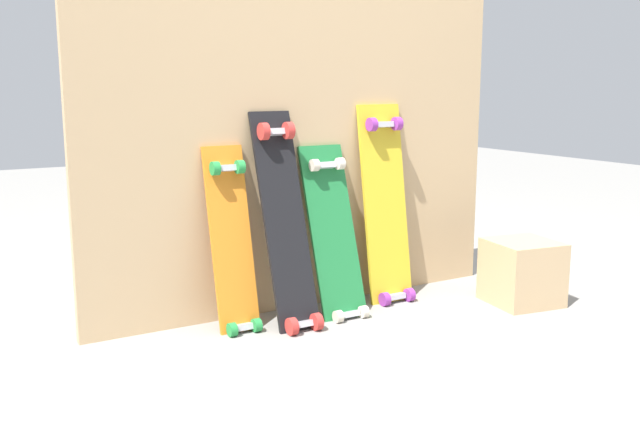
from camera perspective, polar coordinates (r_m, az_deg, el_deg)
ground_plane at (r=3.09m, az=-0.66°, el=-7.58°), size 12.00×12.00×0.00m
plywood_wall_panel at (r=3.01m, az=-1.36°, el=7.84°), size 1.92×0.04×1.64m
skateboard_orange at (r=2.80m, az=-7.01°, el=-2.72°), size 0.17×0.22×0.79m
skateboard_black at (r=2.83m, az=-2.71°, el=-1.13°), size 0.18×0.33×0.91m
skateboard_green at (r=2.97m, az=1.15°, el=-2.11°), size 0.21×0.29×0.77m
skateboard_yellow at (r=3.16m, az=5.31°, el=0.20°), size 0.22×0.21×0.93m
wooden_crate at (r=3.25m, az=15.86°, el=-4.53°), size 0.32×0.32×0.28m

